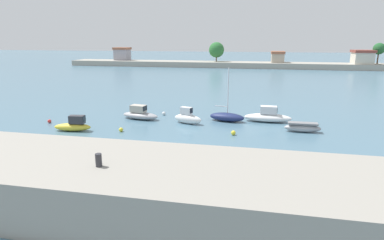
# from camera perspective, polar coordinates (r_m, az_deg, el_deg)

# --- Properties ---
(ground_plane) EXTENTS (400.00, 400.00, 0.00)m
(ground_plane) POSITION_cam_1_polar(r_m,az_deg,el_deg) (25.49, -6.05, -6.01)
(ground_plane) COLOR slate
(seawall_embankment) EXTENTS (61.93, 7.01, 2.70)m
(seawall_embankment) POSITION_cam_1_polar(r_m,az_deg,el_deg) (17.75, -14.53, -11.04)
(seawall_embankment) COLOR gray
(seawall_embankment) RESTS_ON ground
(mooring_bollard) EXTENTS (0.32, 0.32, 0.66)m
(mooring_bollard) POSITION_cam_1_polar(r_m,az_deg,el_deg) (16.47, -16.25, -6.85)
(mooring_bollard) COLOR #2D2D33
(mooring_bollard) RESTS_ON seawall_embankment
(moored_boat_0) EXTENTS (3.74, 1.60, 1.54)m
(moored_boat_0) POSITION_cam_1_polar(r_m,az_deg,el_deg) (33.48, -20.29, -0.90)
(moored_boat_0) COLOR yellow
(moored_boat_0) RESTS_ON ground
(moored_boat_1) EXTENTS (4.50, 2.23, 1.58)m
(moored_boat_1) POSITION_cam_1_polar(r_m,az_deg,el_deg) (36.46, -9.23, 1.03)
(moored_boat_1) COLOR #9E9EA3
(moored_boat_1) RESTS_ON ground
(moored_boat_2) EXTENTS (3.38, 1.99, 1.76)m
(moored_boat_2) POSITION_cam_1_polar(r_m,az_deg,el_deg) (34.09, -0.77, 0.41)
(moored_boat_2) COLOR white
(moored_boat_2) RESTS_ON ground
(moored_boat_3) EXTENTS (4.06, 2.18, 5.84)m
(moored_boat_3) POSITION_cam_1_polar(r_m,az_deg,el_deg) (35.29, 6.21, 0.57)
(moored_boat_3) COLOR navy
(moored_boat_3) RESTS_ON ground
(moored_boat_4) EXTENTS (5.05, 1.63, 1.73)m
(moored_boat_4) POSITION_cam_1_polar(r_m,az_deg,el_deg) (35.77, 13.32, 0.61)
(moored_boat_4) COLOR white
(moored_boat_4) RESTS_ON ground
(moored_boat_5) EXTENTS (3.44, 1.02, 0.92)m
(moored_boat_5) POSITION_cam_1_polar(r_m,az_deg,el_deg) (32.87, 19.03, -1.26)
(moored_boat_5) COLOR #9E9EA3
(moored_boat_5) RESTS_ON ground
(mooring_buoy_0) EXTENTS (0.44, 0.44, 0.44)m
(mooring_buoy_0) POSITION_cam_1_polar(r_m,az_deg,el_deg) (30.37, 7.35, -2.26)
(mooring_buoy_0) COLOR yellow
(mooring_buoy_0) RESTS_ON ground
(mooring_buoy_1) EXTENTS (0.29, 0.29, 0.29)m
(mooring_buoy_1) POSITION_cam_1_polar(r_m,az_deg,el_deg) (40.52, -9.00, 1.77)
(mooring_buoy_1) COLOR white
(mooring_buoy_1) RESTS_ON ground
(mooring_buoy_2) EXTENTS (0.39, 0.39, 0.39)m
(mooring_buoy_2) POSITION_cam_1_polar(r_m,az_deg,el_deg) (37.65, -23.98, -0.19)
(mooring_buoy_2) COLOR red
(mooring_buoy_2) RESTS_ON ground
(mooring_buoy_3) EXTENTS (0.41, 0.41, 0.41)m
(mooring_buoy_3) POSITION_cam_1_polar(r_m,az_deg,el_deg) (38.10, -5.02, 1.18)
(mooring_buoy_3) COLOR white
(mooring_buoy_3) RESTS_ON ground
(mooring_buoy_4) EXTENTS (0.41, 0.41, 0.41)m
(mooring_buoy_4) POSITION_cam_1_polar(r_m,az_deg,el_deg) (31.93, -12.49, -1.69)
(mooring_buoy_4) COLOR yellow
(mooring_buoy_4) RESTS_ON ground
(distant_shoreline) EXTENTS (107.56, 8.46, 7.69)m
(distant_shoreline) POSITION_cam_1_polar(r_m,az_deg,el_deg) (102.86, 8.40, 10.11)
(distant_shoreline) COLOR #9E998C
(distant_shoreline) RESTS_ON ground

